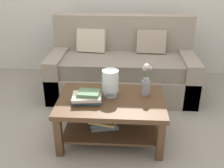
# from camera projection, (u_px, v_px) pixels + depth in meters

# --- Properties ---
(ground_plane) EXTENTS (10.00, 10.00, 0.00)m
(ground_plane) POSITION_uv_depth(u_px,v_px,m) (112.00, 122.00, 3.16)
(ground_plane) COLOR gray
(couch) EXTENTS (1.98, 0.90, 1.06)m
(couch) POSITION_uv_depth(u_px,v_px,m) (122.00, 68.00, 3.73)
(couch) COLOR gray
(couch) RESTS_ON ground
(coffee_table) EXTENTS (1.08, 0.74, 0.47)m
(coffee_table) POSITION_uv_depth(u_px,v_px,m) (111.00, 111.00, 2.74)
(coffee_table) COLOR #4C331E
(coffee_table) RESTS_ON ground
(book_stack_main) EXTENTS (0.30, 0.24, 0.11)m
(book_stack_main) POSITION_uv_depth(u_px,v_px,m) (87.00, 97.00, 2.62)
(book_stack_main) COLOR #3D6075
(book_stack_main) RESTS_ON coffee_table
(glass_hurricane_vase) EXTENTS (0.17, 0.17, 0.28)m
(glass_hurricane_vase) POSITION_uv_depth(u_px,v_px,m) (110.00, 81.00, 2.68)
(glass_hurricane_vase) COLOR silver
(glass_hurricane_vase) RESTS_ON coffee_table
(flower_pitcher) EXTENTS (0.10, 0.10, 0.35)m
(flower_pitcher) POSITION_uv_depth(u_px,v_px,m) (146.00, 83.00, 2.73)
(flower_pitcher) COLOR gray
(flower_pitcher) RESTS_ON coffee_table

